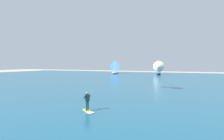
{
  "coord_description": "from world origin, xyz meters",
  "views": [
    {
      "loc": [
        8.24,
        -0.92,
        4.27
      ],
      "look_at": [
        -0.61,
        17.17,
        3.62
      ],
      "focal_mm": 35.24,
      "sensor_mm": 36.0,
      "label": 1
    }
  ],
  "objects": [
    {
      "name": "ocean",
      "position": [
        0.0,
        50.75,
        0.05
      ],
      "size": [
        160.0,
        90.0,
        0.1
      ],
      "primitive_type": "cube",
      "color": "#1E607F",
      "rests_on": "ground"
    },
    {
      "name": "sailboat_center_horizon",
      "position": [
        -10.79,
        74.71,
        2.58
      ],
      "size": [
        4.1,
        4.75,
        5.42
      ],
      "color": "navy",
      "rests_on": "ocean"
    },
    {
      "name": "kitesurfer",
      "position": [
        -1.88,
        15.04,
        0.7
      ],
      "size": [
        1.86,
        1.7,
        1.67
      ],
      "color": "yellow",
      "rests_on": "ocean"
    },
    {
      "name": "sailboat_far_left",
      "position": [
        -27.16,
        74.85,
        2.55
      ],
      "size": [
        3.89,
        4.59,
        5.36
      ],
      "color": "silver",
      "rests_on": "ocean"
    }
  ]
}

